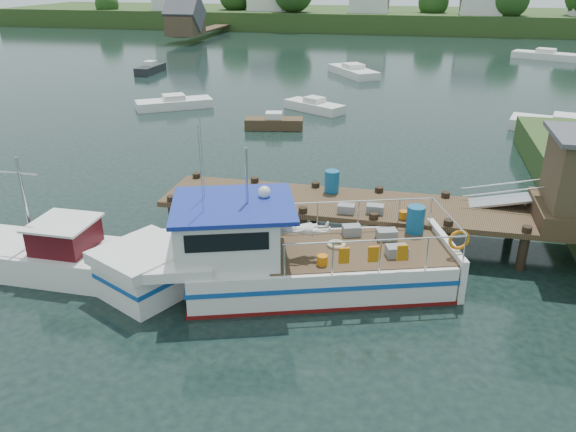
% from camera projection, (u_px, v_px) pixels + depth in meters
% --- Properties ---
extents(ground_plane, '(160.00, 160.00, 0.00)m').
position_uv_depth(ground_plane, '(322.00, 234.00, 21.56)').
color(ground_plane, black).
extents(far_shore, '(140.00, 42.55, 9.22)m').
position_uv_depth(far_shore, '(401.00, 16.00, 94.29)').
color(far_shore, '#2D461C').
rests_on(far_shore, ground).
extents(dock, '(16.60, 3.00, 4.78)m').
position_uv_depth(dock, '(509.00, 193.00, 19.37)').
color(dock, '#443320').
rests_on(dock, ground).
extents(lobster_boat, '(11.32, 6.23, 5.53)m').
position_uv_depth(lobster_boat, '(274.00, 259.00, 17.56)').
color(lobster_boat, silver).
rests_on(lobster_boat, ground).
extents(work_boat, '(7.53, 2.33, 3.98)m').
position_uv_depth(work_boat, '(46.00, 254.00, 18.66)').
color(work_boat, silver).
rests_on(work_boat, ground).
extents(moored_rowboat, '(3.81, 1.86, 1.06)m').
position_uv_depth(moored_rowboat, '(274.00, 123.00, 35.58)').
color(moored_rowboat, '#443320').
rests_on(moored_rowboat, ground).
extents(moored_far, '(7.22, 4.80, 1.16)m').
position_uv_depth(moored_far, '(545.00, 55.00, 63.05)').
color(moored_far, silver).
rests_on(moored_far, ground).
extents(moored_a, '(5.53, 4.48, 0.99)m').
position_uv_depth(moored_a, '(174.00, 103.00, 40.85)').
color(moored_a, silver).
rests_on(moored_a, ground).
extents(moored_b, '(4.69, 3.64, 1.00)m').
position_uv_depth(moored_b, '(314.00, 106.00, 39.99)').
color(moored_b, silver).
rests_on(moored_b, ground).
extents(moored_c, '(7.09, 3.87, 1.06)m').
position_uv_depth(moored_c, '(568.00, 126.00, 34.85)').
color(moored_c, silver).
rests_on(moored_c, ground).
extents(moored_d, '(5.53, 6.71, 1.12)m').
position_uv_depth(moored_d, '(353.00, 71.00, 53.34)').
color(moored_d, silver).
rests_on(moored_d, ground).
extents(moored_e, '(1.48, 4.21, 1.16)m').
position_uv_depth(moored_e, '(150.00, 69.00, 54.60)').
color(moored_e, black).
rests_on(moored_e, ground).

